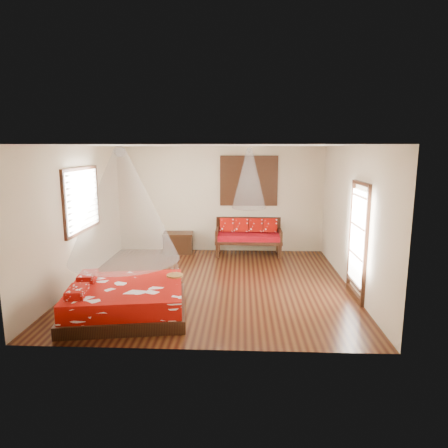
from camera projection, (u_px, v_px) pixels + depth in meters
The scene contains 10 objects.
room at pixel (213, 217), 7.97m from camera, with size 5.54×5.54×2.84m.
bed at pixel (126, 300), 6.67m from camera, with size 2.18×2.02×0.63m.
daybed at pixel (248, 235), 10.44m from camera, with size 1.71×0.76×0.94m.
storage_chest at pixel (178, 243), 10.63m from camera, with size 0.82×0.63×0.54m.
shutter_panel at pixel (249, 181), 10.51m from camera, with size 1.52×0.06×1.32m.
window_left at pixel (82, 200), 8.23m from camera, with size 0.10×1.74×1.34m.
glazed_door at pixel (358, 241), 7.32m from camera, with size 0.08×1.02×2.16m.
wine_tray at pixel (175, 273), 7.11m from camera, with size 0.29×0.29×0.23m.
mosquito_net_main at pixel (122, 205), 6.37m from camera, with size 1.79×1.79×1.80m, color silver.
mosquito_net_daybed at pixel (249, 178), 10.03m from camera, with size 0.86×0.86×1.50m, color silver.
Camera 1 is at (0.58, -7.84, 2.75)m, focal length 32.00 mm.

